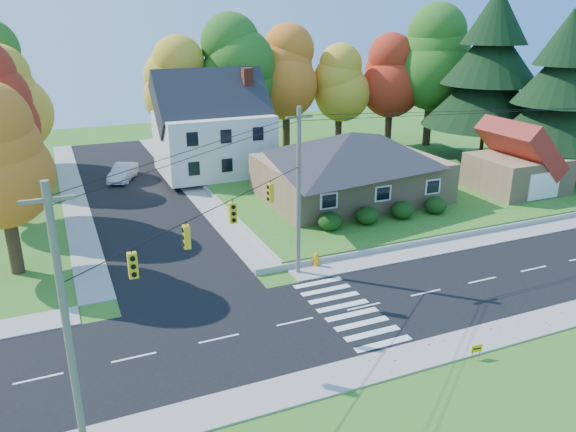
# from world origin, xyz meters

# --- Properties ---
(ground) EXTENTS (120.00, 120.00, 0.00)m
(ground) POSITION_xyz_m (0.00, 0.00, 0.00)
(ground) COLOR #3D7923
(road_main) EXTENTS (90.00, 8.00, 0.02)m
(road_main) POSITION_xyz_m (0.00, 0.00, 0.01)
(road_main) COLOR black
(road_main) RESTS_ON ground
(road_cross) EXTENTS (8.00, 44.00, 0.02)m
(road_cross) POSITION_xyz_m (-8.00, 26.00, 0.01)
(road_cross) COLOR black
(road_cross) RESTS_ON ground
(sidewalk_north) EXTENTS (90.00, 2.00, 0.08)m
(sidewalk_north) POSITION_xyz_m (0.00, 5.00, 0.04)
(sidewalk_north) COLOR #9C9A90
(sidewalk_north) RESTS_ON ground
(sidewalk_south) EXTENTS (90.00, 2.00, 0.08)m
(sidewalk_south) POSITION_xyz_m (0.00, -5.00, 0.04)
(sidewalk_south) COLOR #9C9A90
(sidewalk_south) RESTS_ON ground
(lawn) EXTENTS (30.00, 30.00, 0.50)m
(lawn) POSITION_xyz_m (13.00, 21.00, 0.25)
(lawn) COLOR #3D7923
(lawn) RESTS_ON ground
(ranch_house) EXTENTS (14.60, 10.60, 5.40)m
(ranch_house) POSITION_xyz_m (8.00, 16.00, 3.27)
(ranch_house) COLOR tan
(ranch_house) RESTS_ON lawn
(colonial_house) EXTENTS (10.40, 8.40, 9.60)m
(colonial_house) POSITION_xyz_m (0.04, 28.00, 4.58)
(colonial_house) COLOR silver
(colonial_house) RESTS_ON lawn
(garage) EXTENTS (7.30, 6.30, 4.60)m
(garage) POSITION_xyz_m (22.00, 11.99, 2.84)
(garage) COLOR tan
(garage) RESTS_ON lawn
(hedge_row) EXTENTS (10.70, 1.70, 1.27)m
(hedge_row) POSITION_xyz_m (7.50, 9.80, 1.14)
(hedge_row) COLOR #163A10
(hedge_row) RESTS_ON lawn
(traffic_infrastructure) EXTENTS (38.10, 10.66, 10.00)m
(traffic_infrastructure) POSITION_xyz_m (-0.15, 1.35, 5.15)
(traffic_infrastructure) COLOR #666059
(traffic_infrastructure) RESTS_ON ground
(tree_lot_0) EXTENTS (6.72, 6.72, 12.51)m
(tree_lot_0) POSITION_xyz_m (-2.00, 34.00, 8.31)
(tree_lot_0) COLOR #3F2A19
(tree_lot_0) RESTS_ON lawn
(tree_lot_1) EXTENTS (7.84, 7.84, 14.60)m
(tree_lot_1) POSITION_xyz_m (4.00, 33.00, 9.61)
(tree_lot_1) COLOR #3F2A19
(tree_lot_1) RESTS_ON lawn
(tree_lot_2) EXTENTS (7.28, 7.28, 13.56)m
(tree_lot_2) POSITION_xyz_m (10.00, 34.00, 8.96)
(tree_lot_2) COLOR #3F2A19
(tree_lot_2) RESTS_ON lawn
(tree_lot_3) EXTENTS (6.16, 6.16, 11.47)m
(tree_lot_3) POSITION_xyz_m (16.00, 33.00, 7.65)
(tree_lot_3) COLOR #3F2A19
(tree_lot_3) RESTS_ON lawn
(tree_lot_4) EXTENTS (6.72, 6.72, 12.51)m
(tree_lot_4) POSITION_xyz_m (22.00, 32.00, 8.31)
(tree_lot_4) COLOR #3F2A19
(tree_lot_4) RESTS_ON lawn
(tree_lot_5) EXTENTS (8.40, 8.40, 15.64)m
(tree_lot_5) POSITION_xyz_m (26.00, 30.00, 10.27)
(tree_lot_5) COLOR #3F2A19
(tree_lot_5) RESTS_ON lawn
(conifer_east_a) EXTENTS (12.80, 12.80, 16.96)m
(conifer_east_a) POSITION_xyz_m (27.00, 22.00, 9.39)
(conifer_east_a) COLOR #3F2A19
(conifer_east_a) RESTS_ON lawn
(conifer_east_b) EXTENTS (11.20, 11.20, 14.84)m
(conifer_east_b) POSITION_xyz_m (28.00, 14.00, 8.28)
(conifer_east_b) COLOR #3F2A19
(conifer_east_b) RESTS_ON lawn
(tree_west_2) EXTENTS (6.72, 6.72, 12.51)m
(tree_west_2) POSITION_xyz_m (-17.00, 32.00, 7.81)
(tree_west_2) COLOR #3F2A19
(tree_west_2) RESTS_ON ground
(white_car) EXTENTS (3.50, 5.00, 1.56)m
(white_car) POSITION_xyz_m (-8.30, 30.17, 0.80)
(white_car) COLOR silver
(white_car) RESTS_ON road_cross
(fire_hydrant) EXTENTS (0.53, 0.41, 0.93)m
(fire_hydrant) POSITION_xyz_m (-0.09, 5.59, 0.44)
(fire_hydrant) COLOR #E5A009
(fire_hydrant) RESTS_ON ground
(yard_sign) EXTENTS (0.56, 0.08, 0.70)m
(yard_sign) POSITION_xyz_m (2.20, -6.15, 0.50)
(yard_sign) COLOR black
(yard_sign) RESTS_ON ground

